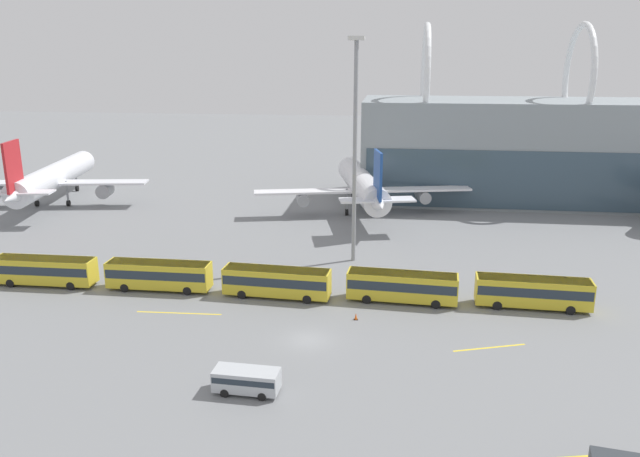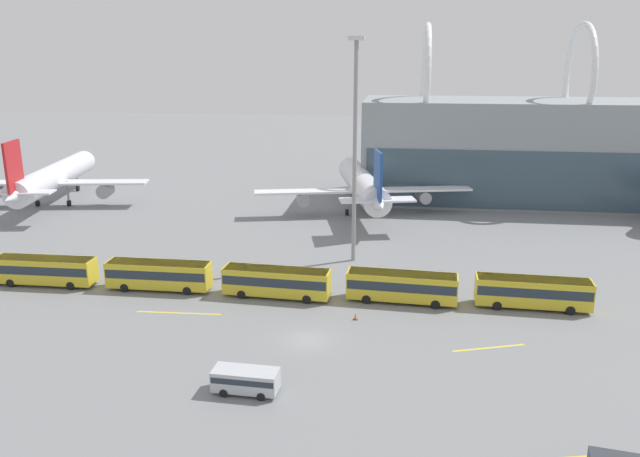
% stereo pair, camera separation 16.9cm
% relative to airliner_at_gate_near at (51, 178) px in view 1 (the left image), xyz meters
% --- Properties ---
extents(ground_plane, '(440.00, 440.00, 0.00)m').
position_rel_airliner_at_gate_near_xyz_m(ground_plane, '(53.66, -48.49, -5.05)').
color(ground_plane, slate).
extents(airliner_at_gate_near, '(34.41, 37.82, 13.64)m').
position_rel_airliner_at_gate_near_xyz_m(airliner_at_gate_near, '(0.00, 0.00, 0.00)').
color(airliner_at_gate_near, silver).
rests_on(airliner_at_gate_near, ground_plane).
extents(airliner_at_gate_far, '(36.72, 34.45, 12.86)m').
position_rel_airliner_at_gate_near_xyz_m(airliner_at_gate_far, '(55.96, 1.00, -0.05)').
color(airliner_at_gate_far, white).
rests_on(airliner_at_gate_far, ground_plane).
extents(shuttle_bus_0, '(12.19, 2.87, 3.36)m').
position_rel_airliner_at_gate_near_xyz_m(shuttle_bus_0, '(20.38, -37.72, -3.09)').
color(shuttle_bus_0, gold).
rests_on(shuttle_bus_0, ground_plane).
extents(shuttle_bus_1, '(12.17, 2.81, 3.36)m').
position_rel_airliner_at_gate_near_xyz_m(shuttle_bus_1, '(34.47, -37.49, -3.09)').
color(shuttle_bus_1, gold).
rests_on(shuttle_bus_1, ground_plane).
extents(shuttle_bus_2, '(12.32, 3.50, 3.36)m').
position_rel_airliner_at_gate_near_xyz_m(shuttle_bus_2, '(48.57, -38.03, -3.09)').
color(shuttle_bus_2, gold).
rests_on(shuttle_bus_2, ground_plane).
extents(shuttle_bus_3, '(12.32, 3.52, 3.36)m').
position_rel_airliner_at_gate_near_xyz_m(shuttle_bus_3, '(62.67, -37.66, -3.09)').
color(shuttle_bus_3, gold).
rests_on(shuttle_bus_3, ground_plane).
extents(shuttle_bus_4, '(12.28, 3.28, 3.36)m').
position_rel_airliner_at_gate_near_xyz_m(shuttle_bus_4, '(76.76, -37.58, -3.09)').
color(shuttle_bus_4, gold).
rests_on(shuttle_bus_4, ground_plane).
extents(service_van_foreground, '(5.49, 2.43, 2.02)m').
position_rel_airliner_at_gate_near_xyz_m(service_van_foreground, '(50.06, -58.68, -3.85)').
color(service_van_foreground, '#B2B7BC').
rests_on(service_van_foreground, ground_plane).
extents(floodlight_mast, '(2.02, 2.02, 28.77)m').
position_rel_airliner_at_gate_near_xyz_m(floodlight_mast, '(56.23, -23.96, 12.01)').
color(floodlight_mast, gray).
rests_on(floodlight_mast, ground_plane).
extents(lane_stripe_0, '(7.00, 2.58, 0.01)m').
position_rel_airliner_at_gate_near_xyz_m(lane_stripe_0, '(70.91, -48.00, -5.05)').
color(lane_stripe_0, yellow).
rests_on(lane_stripe_0, ground_plane).
extents(lane_stripe_1, '(9.27, 0.61, 0.01)m').
position_rel_airliner_at_gate_near_xyz_m(lane_stripe_1, '(39.02, -43.85, -5.05)').
color(lane_stripe_1, yellow).
rests_on(lane_stripe_1, ground_plane).
extents(lane_stripe_2, '(6.48, 2.69, 0.01)m').
position_rel_airliner_at_gate_near_xyz_m(lane_stripe_2, '(78.18, -32.62, -5.05)').
color(lane_stripe_2, yellow).
rests_on(lane_stripe_2, ground_plane).
extents(lane_stripe_3, '(9.05, 2.29, 0.01)m').
position_rel_airliner_at_gate_near_xyz_m(lane_stripe_3, '(74.14, -64.26, -5.05)').
color(lane_stripe_3, yellow).
rests_on(lane_stripe_3, ground_plane).
extents(traffic_cone_0, '(0.43, 0.43, 0.73)m').
position_rel_airliner_at_gate_near_xyz_m(traffic_cone_0, '(57.93, -43.15, -4.70)').
color(traffic_cone_0, black).
rests_on(traffic_cone_0, ground_plane).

